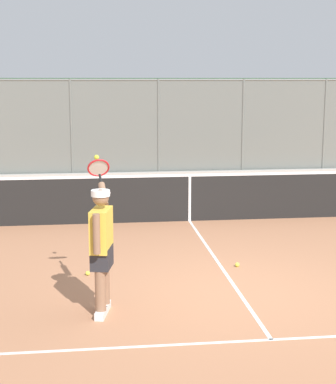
{
  "coord_description": "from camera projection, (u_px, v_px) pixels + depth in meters",
  "views": [
    {
      "loc": [
        1.9,
        7.68,
        2.82
      ],
      "look_at": [
        0.73,
        -1.86,
        1.05
      ],
      "focal_mm": 57.33,
      "sensor_mm": 36.0,
      "label": 1
    }
  ],
  "objects": [
    {
      "name": "tennis_ball_near_net",
      "position": [
        237.0,
        265.0,
        9.35
      ],
      "size": [
        0.07,
        0.07,
        0.07
      ],
      "primitive_type": "sphere",
      "color": "#D6E042",
      "rests_on": "ground"
    },
    {
      "name": "fence_backdrop",
      "position": [
        156.0,
        126.0,
        18.48
      ],
      "size": [
        18.1,
        1.37,
        2.85
      ],
      "color": "slate",
      "rests_on": "ground"
    },
    {
      "name": "tennis_player",
      "position": [
        101.0,
        243.0,
        7.35
      ],
      "size": [
        0.32,
        1.35,
        1.83
      ],
      "rotation": [
        0.0,
        0.0,
        -1.78
      ],
      "color": "silver",
      "rests_on": "ground"
    },
    {
      "name": "court_line_markings",
      "position": [
        278.0,
        350.0,
        6.48
      ],
      "size": [
        8.25,
        10.55,
        0.01
      ],
      "color": "white",
      "rests_on": "ground"
    },
    {
      "name": "tennis_net",
      "position": [
        190.0,
        197.0,
        12.3
      ],
      "size": [
        10.6,
        0.09,
        1.07
      ],
      "color": "#2D2D2D",
      "rests_on": "ground"
    },
    {
      "name": "ground_plane",
      "position": [
        239.0,
        292.0,
        8.23
      ],
      "size": [
        60.0,
        60.0,
        0.0
      ],
      "primitive_type": "plane",
      "color": "#B27551"
    },
    {
      "name": "tennis_ball_near_baseline",
      "position": [
        88.0,
        273.0,
        8.94
      ],
      "size": [
        0.07,
        0.07,
        0.07
      ],
      "primitive_type": "sphere",
      "color": "#D6E042",
      "rests_on": "ground"
    }
  ]
}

